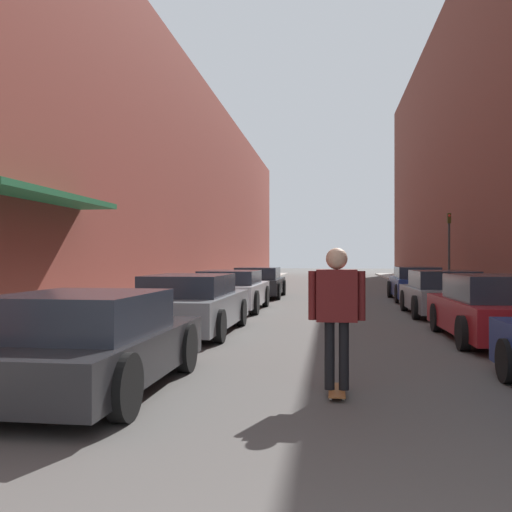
% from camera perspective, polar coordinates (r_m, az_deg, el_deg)
% --- Properties ---
extents(ground, '(119.86, 119.86, 0.00)m').
position_cam_1_polar(ground, '(22.92, 7.60, -4.35)').
color(ground, '#4C4947').
extents(curb_strip_left, '(1.80, 54.48, 0.12)m').
position_cam_1_polar(curb_strip_left, '(28.79, -2.64, -3.35)').
color(curb_strip_left, '#A3A099').
rests_on(curb_strip_left, ground).
extents(curb_strip_right, '(1.80, 54.48, 0.12)m').
position_cam_1_polar(curb_strip_right, '(28.81, 17.78, -3.35)').
color(curb_strip_right, '#A3A099').
rests_on(curb_strip_right, ground).
extents(building_row_left, '(4.90, 54.48, 10.13)m').
position_cam_1_polar(building_row_left, '(29.58, -8.22, 6.45)').
color(building_row_left, brown).
rests_on(building_row_left, ground).
extents(building_row_right, '(4.90, 54.48, 15.34)m').
position_cam_1_polar(building_row_right, '(30.02, 23.34, 11.39)').
color(building_row_right, brown).
rests_on(building_row_right, ground).
extents(parked_car_left_0, '(2.05, 4.16, 1.26)m').
position_cam_1_polar(parked_car_left_0, '(7.62, -16.41, -8.34)').
color(parked_car_left_0, '#232326').
rests_on(parked_car_left_0, ground).
extents(parked_car_left_1, '(2.00, 4.57, 1.31)m').
position_cam_1_polar(parked_car_left_1, '(12.88, -6.50, -4.84)').
color(parked_car_left_1, gray).
rests_on(parked_car_left_1, ground).
extents(parked_car_left_2, '(2.07, 4.37, 1.27)m').
position_cam_1_polar(parked_car_left_2, '(18.25, -2.49, -3.46)').
color(parked_car_left_2, '#B7B7BC').
rests_on(parked_car_left_2, ground).
extents(parked_car_left_3, '(2.06, 4.24, 1.26)m').
position_cam_1_polar(parked_car_left_3, '(24.01, 0.26, -2.68)').
color(parked_car_left_3, black).
rests_on(parked_car_left_3, ground).
extents(parked_car_right_1, '(1.88, 4.36, 1.35)m').
position_cam_1_polar(parked_car_right_1, '(12.52, 22.54, -4.96)').
color(parked_car_right_1, maroon).
rests_on(parked_car_right_1, ground).
extents(parked_car_right_2, '(2.03, 4.05, 1.31)m').
position_cam_1_polar(parked_car_right_2, '(17.45, 18.14, -3.61)').
color(parked_car_right_2, gray).
rests_on(parked_car_right_2, ground).
extents(parked_car_right_3, '(1.89, 4.52, 1.32)m').
position_cam_1_polar(parked_car_right_3, '(23.12, 15.72, -2.70)').
color(parked_car_right_3, navy).
rests_on(parked_car_right_3, ground).
extents(skateboarder, '(0.70, 0.78, 1.82)m').
position_cam_1_polar(skateboarder, '(7.13, 8.08, -4.80)').
color(skateboarder, brown).
rests_on(skateboarder, ground).
extents(traffic_light, '(0.16, 0.22, 3.53)m').
position_cam_1_polar(traffic_light, '(26.78, 18.74, 1.19)').
color(traffic_light, '#2D2D2D').
rests_on(traffic_light, curb_strip_right).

